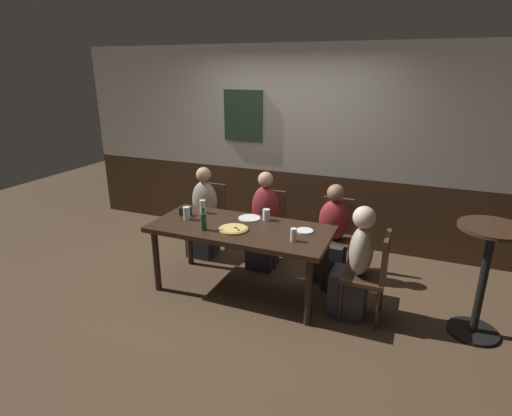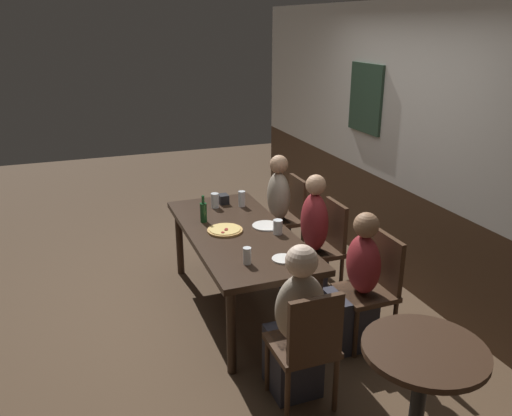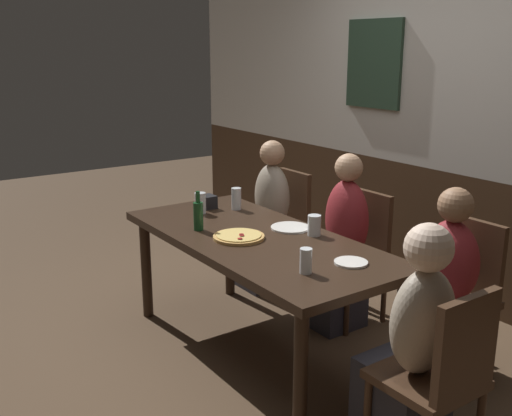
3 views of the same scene
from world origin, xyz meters
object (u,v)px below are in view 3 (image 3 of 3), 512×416
object	(u,v)px
chair_left_far	(284,221)
person_right_far	(442,301)
chair_mid_far	(358,249)
pizza	(239,237)
plate_white_large	(290,228)
chair_right_far	(461,288)
person_left_far	(267,226)
dining_table	(257,249)
pint_glass_pale	(306,262)
chair_head_east	(441,373)
tumbler_water	(236,200)
person_mid_far	(340,255)
tumbler_short	(200,204)
plate_white_small	(351,262)
beer_glass_tall	(314,226)
condiment_caddy	(208,202)
person_head_east	(411,361)
beer_bottle_green	(198,215)

from	to	relation	value
chair_left_far	person_right_far	distance (m)	1.66
chair_mid_far	pizza	size ratio (longest dim) A/B	2.93
chair_mid_far	plate_white_large	xyz separation A→B (m)	(-0.01, -0.58, 0.25)
chair_right_far	person_left_far	distance (m)	1.66
dining_table	plate_white_large	size ratio (longest dim) A/B	7.84
dining_table	chair_left_far	world-z (taller)	chair_left_far
dining_table	chair_right_far	size ratio (longest dim) A/B	2.13
pint_glass_pale	chair_head_east	bearing A→B (deg)	10.68
chair_right_far	tumbler_water	world-z (taller)	tumbler_water
chair_head_east	chair_left_far	world-z (taller)	same
person_mid_far	pint_glass_pale	size ratio (longest dim) A/B	9.13
chair_left_far	person_left_far	world-z (taller)	person_left_far
tumbler_short	dining_table	bearing A→B (deg)	1.87
tumbler_water	tumbler_short	bearing A→B (deg)	-102.27
chair_mid_far	plate_white_small	size ratio (longest dim) A/B	5.05
person_left_far	plate_white_large	xyz separation A→B (m)	(0.82, -0.41, 0.27)
beer_glass_tall	plate_white_small	size ratio (longest dim) A/B	0.70
tumbler_water	tumbler_short	xyz separation A→B (m)	(-0.05, -0.25, -0.00)
chair_left_far	condiment_caddy	world-z (taller)	chair_left_far
person_head_east	pint_glass_pale	distance (m)	0.67
chair_head_east	chair_mid_far	world-z (taller)	same
person_mid_far	plate_white_small	bearing A→B (deg)	-39.46
chair_mid_far	person_left_far	size ratio (longest dim) A/B	0.77
chair_mid_far	plate_white_small	distance (m)	0.99
condiment_caddy	chair_left_far	bearing A→B (deg)	98.73
plate_white_small	condiment_caddy	distance (m)	1.36
person_left_far	tumbler_short	bearing A→B (deg)	-74.10
plate_white_small	condiment_caddy	bearing A→B (deg)	-177.92
person_mid_far	chair_right_far	bearing A→B (deg)	11.10
pint_glass_pale	tumbler_short	bearing A→B (deg)	174.59
beer_bottle_green	plate_white_small	size ratio (longest dim) A/B	1.39
chair_right_far	tumbler_water	bearing A→B (deg)	-156.69
chair_left_far	person_left_far	bearing A→B (deg)	-90.00
person_head_east	pizza	size ratio (longest dim) A/B	3.74
person_right_far	plate_white_small	xyz separation A→B (m)	(-0.18, -0.53, 0.29)
person_left_far	plate_white_large	size ratio (longest dim) A/B	4.76
beer_bottle_green	plate_white_small	bearing A→B (deg)	20.40
person_right_far	tumbler_water	size ratio (longest dim) A/B	7.34
chair_head_east	tumbler_short	xyz separation A→B (m)	(-1.98, -0.02, 0.30)
person_mid_far	person_left_far	xyz separation A→B (m)	(-0.83, -0.00, -0.01)
tumbler_short	condiment_caddy	world-z (taller)	tumbler_short
pint_glass_pale	beer_bottle_green	bearing A→B (deg)	-175.08
beer_glass_tall	tumbler_short	size ratio (longest dim) A/B	0.87
beer_bottle_green	person_head_east	bearing A→B (deg)	8.29
person_right_far	beer_glass_tall	world-z (taller)	person_right_far
dining_table	beer_bottle_green	bearing A→B (deg)	-144.48
chair_head_east	tumbler_short	size ratio (longest dim) A/B	6.27
person_left_far	plate_white_small	xyz separation A→B (m)	(1.48, -0.53, 0.27)
person_right_far	condiment_caddy	bearing A→B (deg)	-159.26
chair_mid_far	chair_left_far	xyz separation A→B (m)	(-0.83, 0.00, 0.00)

